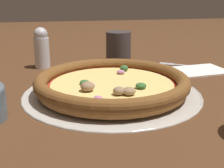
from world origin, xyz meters
TOP-DOWN VIEW (x-y plane):
  - ground_plane at (0.00, 0.00)m, footprint 3.00×3.00m
  - pizza_tray at (0.00, 0.00)m, footprint 0.39×0.39m
  - pizza at (0.00, 0.00)m, footprint 0.34×0.34m
  - drinking_cup at (-0.07, -0.30)m, footprint 0.08×0.08m
  - napkin at (-0.27, -0.15)m, footprint 0.17×0.13m
  - fork at (-0.26, -0.21)m, footprint 0.17×0.11m
  - pepper_shaker at (0.16, -0.26)m, footprint 0.04×0.04m

SIDE VIEW (x-z plane):
  - ground_plane at x=0.00m, z-range 0.00..0.00m
  - fork at x=-0.26m, z-range 0.00..0.00m
  - pizza_tray at x=0.00m, z-range 0.00..0.01m
  - napkin at x=-0.27m, z-range 0.00..0.01m
  - pizza at x=0.00m, z-range 0.01..0.04m
  - drinking_cup at x=-0.07m, z-range 0.00..0.09m
  - pepper_shaker at x=0.16m, z-range 0.00..0.12m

